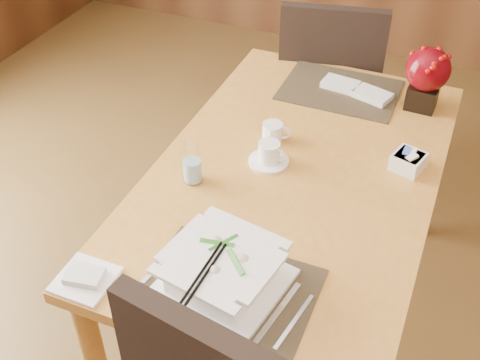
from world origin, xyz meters
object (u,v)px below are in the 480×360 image
at_px(dining_table, 294,193).
at_px(creamer_jug, 272,132).
at_px(soup_setting, 222,272).
at_px(water_glass, 192,162).
at_px(sugar_caddy, 408,162).
at_px(coffee_cup, 269,154).
at_px(far_chair, 328,87).
at_px(bread_plate, 85,279).
at_px(berry_decor, 427,75).

height_order(dining_table, creamer_jug, creamer_jug).
xyz_separation_m(soup_setting, creamer_jug, (-0.11, 0.68, -0.03)).
xyz_separation_m(water_glass, sugar_caddy, (0.63, 0.33, -0.05)).
bearing_deg(coffee_cup, far_chair, 91.74).
xyz_separation_m(sugar_caddy, bread_plate, (-0.71, -0.82, -0.02)).
distance_m(soup_setting, coffee_cup, 0.56).
distance_m(water_glass, creamer_jug, 0.35).
relative_size(soup_setting, creamer_jug, 3.82).
relative_size(bread_plate, far_chair, 0.15).
bearing_deg(soup_setting, bread_plate, -150.90).
bearing_deg(water_glass, coffee_cup, 44.03).
distance_m(sugar_caddy, bread_plate, 1.09).
distance_m(soup_setting, creamer_jug, 0.69).
relative_size(sugar_caddy, berry_decor, 0.40).
bearing_deg(far_chair, bread_plate, 69.13).
relative_size(dining_table, water_glass, 10.08).
distance_m(sugar_caddy, berry_decor, 0.42).
bearing_deg(far_chair, soup_setting, 82.29).
height_order(coffee_cup, creamer_jug, coffee_cup).
relative_size(dining_table, far_chair, 1.51).
xyz_separation_m(sugar_caddy, berry_decor, (-0.02, 0.40, 0.11)).
bearing_deg(creamer_jug, water_glass, -126.71).
height_order(water_glass, bread_plate, water_glass).
xyz_separation_m(water_glass, far_chair, (0.16, 1.06, -0.27)).
bearing_deg(bread_plate, creamer_jug, 73.49).
xyz_separation_m(dining_table, coffee_cup, (-0.10, 0.01, 0.13)).
height_order(dining_table, water_glass, water_glass).
xyz_separation_m(coffee_cup, berry_decor, (0.41, 0.55, 0.10)).
distance_m(soup_setting, bread_plate, 0.37).
xyz_separation_m(creamer_jug, bread_plate, (-0.24, -0.80, -0.03)).
height_order(dining_table, coffee_cup, coffee_cup).
height_order(soup_setting, sugar_caddy, soup_setting).
bearing_deg(soup_setting, dining_table, 97.88).
relative_size(creamer_jug, bread_plate, 0.62).
distance_m(soup_setting, berry_decor, 1.16).
bearing_deg(berry_decor, bread_plate, -119.11).
bearing_deg(coffee_cup, dining_table, -5.00).
bearing_deg(dining_table, water_glass, -148.65).
xyz_separation_m(water_glass, creamer_jug, (0.16, 0.31, -0.04)).
bearing_deg(bread_plate, berry_decor, 60.89).
xyz_separation_m(dining_table, berry_decor, (0.31, 0.56, 0.23)).
height_order(berry_decor, far_chair, far_chair).
relative_size(dining_table, soup_setting, 4.26).
bearing_deg(berry_decor, far_chair, 143.31).
bearing_deg(dining_table, sugar_caddy, 24.56).
bearing_deg(coffee_cup, sugar_caddy, 18.48).
relative_size(dining_table, coffee_cup, 11.00).
height_order(creamer_jug, sugar_caddy, creamer_jug).
bearing_deg(bread_plate, sugar_caddy, 49.37).
height_order(coffee_cup, sugar_caddy, coffee_cup).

